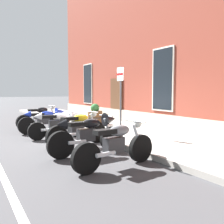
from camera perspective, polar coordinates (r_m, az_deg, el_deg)
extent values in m
plane|color=#38383A|center=(8.77, -4.20, -6.02)|extent=(140.00, 140.00, 0.00)
cube|color=gray|center=(9.52, 4.23, -4.74)|extent=(27.25, 3.10, 0.14)
cube|color=gray|center=(10.41, 11.12, -2.46)|extent=(21.25, 0.10, 0.70)
cube|color=silver|center=(16.34, -5.45, 6.31)|extent=(1.22, 0.06, 2.52)
cube|color=black|center=(16.33, -5.54, 6.32)|extent=(1.10, 0.03, 2.40)
cube|color=#472B19|center=(13.21, 1.00, 2.61)|extent=(1.10, 0.08, 2.30)
cube|color=silver|center=(10.35, 11.36, 7.21)|extent=(1.22, 0.06, 2.52)
cube|color=black|center=(10.33, 11.23, 7.22)|extent=(1.10, 0.03, 2.40)
cylinder|color=black|center=(11.90, -12.56, -1.74)|extent=(0.22, 0.65, 0.64)
cylinder|color=black|center=(11.32, -19.27, -2.21)|extent=(0.22, 0.65, 0.64)
cylinder|color=silver|center=(11.83, -13.01, -0.49)|extent=(0.12, 0.33, 0.66)
cube|color=#28282B|center=(11.55, -16.08, -1.10)|extent=(0.28, 0.47, 0.32)
ellipsoid|color=black|center=(11.58, -15.43, 0.42)|extent=(0.34, 0.55, 0.24)
cube|color=black|center=(11.44, -17.17, 0.38)|extent=(0.29, 0.51, 0.10)
cylinder|color=silver|center=(11.76, -13.40, 1.35)|extent=(0.62, 0.13, 0.04)
cylinder|color=silver|center=(11.34, -17.22, -1.89)|extent=(0.16, 0.46, 0.09)
sphere|color=silver|center=(11.80, -13.04, 1.03)|extent=(0.18, 0.18, 0.18)
cylinder|color=black|center=(10.46, -11.29, -2.53)|extent=(0.14, 0.67, 0.66)
cylinder|color=black|center=(10.06, -18.65, -2.97)|extent=(0.14, 0.67, 0.66)
cylinder|color=silver|center=(10.40, -11.83, -1.32)|extent=(0.08, 0.29, 0.59)
cube|color=#28282B|center=(10.20, -15.19, -1.76)|extent=(0.23, 0.45, 0.32)
ellipsoid|color=#192D9E|center=(10.22, -14.41, -0.47)|extent=(0.28, 0.53, 0.24)
cube|color=black|center=(10.11, -16.46, -0.51)|extent=(0.24, 0.49, 0.10)
cylinder|color=silver|center=(10.34, -12.27, 0.57)|extent=(0.62, 0.06, 0.04)
cylinder|color=silver|center=(10.02, -16.61, -2.66)|extent=(0.10, 0.45, 0.09)
cone|color=#192D9E|center=(10.39, -11.59, 0.05)|extent=(0.37, 0.35, 0.36)
cone|color=#192D9E|center=(10.02, -18.60, -0.50)|extent=(0.25, 0.27, 0.24)
cylinder|color=black|center=(9.14, -8.11, -3.70)|extent=(0.14, 0.61, 0.60)
cylinder|color=black|center=(8.77, -16.52, -4.20)|extent=(0.14, 0.61, 0.60)
cylinder|color=silver|center=(9.07, -8.72, -2.13)|extent=(0.08, 0.32, 0.64)
cube|color=#28282B|center=(8.89, -12.56, -2.82)|extent=(0.24, 0.45, 0.32)
ellipsoid|color=silver|center=(8.90, -11.66, -0.97)|extent=(0.28, 0.53, 0.24)
cube|color=black|center=(8.80, -14.03, -1.01)|extent=(0.24, 0.49, 0.10)
cylinder|color=silver|center=(9.01, -9.23, 0.22)|extent=(0.62, 0.06, 0.04)
cylinder|color=silver|center=(8.72, -14.23, -3.87)|extent=(0.11, 0.45, 0.09)
cone|color=silver|center=(9.06, -8.44, -0.38)|extent=(0.37, 0.35, 0.36)
cone|color=silver|center=(8.71, -16.47, -0.98)|extent=(0.25, 0.27, 0.24)
cylinder|color=black|center=(8.08, -3.53, -4.53)|extent=(0.25, 0.68, 0.67)
cylinder|color=black|center=(7.31, -12.27, -5.60)|extent=(0.25, 0.68, 0.67)
cylinder|color=silver|center=(7.98, -4.11, -2.70)|extent=(0.13, 0.33, 0.66)
cube|color=#28282B|center=(7.62, -8.01, -3.76)|extent=(0.30, 0.47, 0.32)
ellipsoid|color=gold|center=(7.66, -7.10, -1.38)|extent=(0.36, 0.56, 0.24)
cube|color=black|center=(7.45, -9.51, -1.50)|extent=(0.31, 0.51, 0.10)
cylinder|color=silver|center=(7.89, -4.59, 0.05)|extent=(0.62, 0.16, 0.04)
cylinder|color=silver|center=(7.38, -9.43, -5.07)|extent=(0.18, 0.46, 0.09)
sphere|color=silver|center=(7.94, -4.12, -0.42)|extent=(0.18, 0.18, 0.18)
cylinder|color=black|center=(6.92, -0.09, -6.03)|extent=(0.16, 0.68, 0.68)
cylinder|color=black|center=(6.24, -11.49, -7.30)|extent=(0.16, 0.68, 0.68)
cylinder|color=silver|center=(6.82, -0.79, -3.98)|extent=(0.09, 0.32, 0.64)
cube|color=#28282B|center=(6.49, -5.89, -5.15)|extent=(0.25, 0.45, 0.32)
ellipsoid|color=black|center=(6.52, -4.75, -2.55)|extent=(0.29, 0.54, 0.24)
cube|color=black|center=(6.35, -7.75, -2.69)|extent=(0.25, 0.49, 0.10)
cylinder|color=silver|center=(6.73, -1.37, -0.85)|extent=(0.62, 0.07, 0.04)
cylinder|color=silver|center=(6.28, -7.80, -6.72)|extent=(0.12, 0.45, 0.09)
cone|color=black|center=(6.82, -0.44, -1.63)|extent=(0.38, 0.36, 0.36)
cone|color=black|center=(6.17, -11.39, -2.76)|extent=(0.26, 0.27, 0.24)
cylinder|color=black|center=(5.93, 6.46, -8.09)|extent=(0.20, 0.65, 0.64)
cylinder|color=black|center=(5.04, -5.84, -10.36)|extent=(0.20, 0.65, 0.64)
cylinder|color=silver|center=(5.81, 5.77, -5.72)|extent=(0.11, 0.32, 0.65)
cube|color=#28282B|center=(5.38, 0.41, -7.40)|extent=(0.28, 0.46, 0.32)
ellipsoid|color=slate|center=(5.42, 1.67, -4.18)|extent=(0.33, 0.55, 0.24)
cube|color=black|center=(5.19, -1.59, -4.47)|extent=(0.28, 0.50, 0.10)
cylinder|color=silver|center=(5.69, 5.22, -2.05)|extent=(0.62, 0.12, 0.04)
cylinder|color=silver|center=(5.14, -1.42, -9.47)|extent=(0.15, 0.46, 0.09)
sphere|color=silver|center=(5.76, 5.80, -2.68)|extent=(0.18, 0.18, 0.18)
cylinder|color=#4C4C51|center=(8.58, 1.97, 2.45)|extent=(0.06, 0.06, 2.31)
cube|color=white|center=(8.58, 1.87, 8.50)|extent=(0.36, 0.03, 0.44)
cube|color=red|center=(8.57, 1.79, 8.51)|extent=(0.36, 0.01, 0.08)
cylinder|color=brown|center=(11.66, -3.83, -1.21)|extent=(0.66, 0.66, 0.59)
cylinder|color=black|center=(11.66, -3.83, -1.21)|extent=(0.69, 0.69, 0.04)
sphere|color=#28602D|center=(11.62, -3.85, 0.92)|extent=(0.40, 0.40, 0.40)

